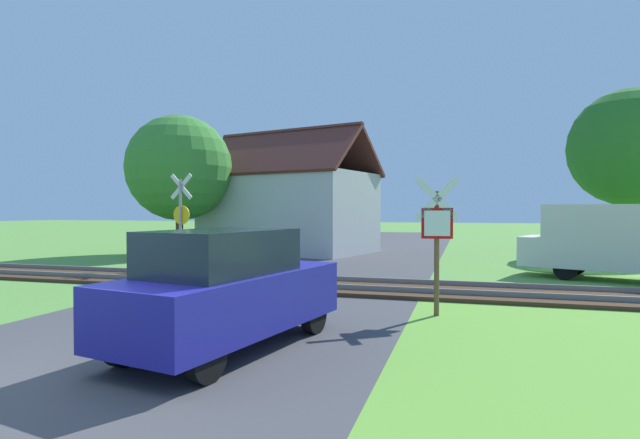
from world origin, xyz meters
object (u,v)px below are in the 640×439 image
object	(u,v)px
tree_left	(179,168)
mail_truck	(618,238)
crossing_sign_far	(181,215)
stop_sign_near	(437,234)
tree_far	(630,148)
parked_car	(228,289)
house	(288,209)

from	to	relation	value
tree_left	mail_truck	bearing A→B (deg)	-13.52
mail_truck	crossing_sign_far	bearing A→B (deg)	118.55
stop_sign_near	tree_far	xyz separation A→B (m)	(7.71, 15.86, 3.32)
tree_far	parked_car	distance (m)	22.19
house	tree_far	xyz separation A→B (m)	(15.64, 2.47, 2.82)
stop_sign_near	crossing_sign_far	size ratio (longest dim) A/B	0.83
crossing_sign_far	tree_far	bearing A→B (deg)	41.44
parked_car	tree_left	bearing A→B (deg)	135.69
tree_left	tree_far	size ratio (longest dim) A/B	0.86
stop_sign_near	tree_far	distance (m)	17.94
house	mail_truck	distance (m)	14.52
crossing_sign_far	mail_truck	xyz separation A→B (m)	(13.38, 1.91, -0.67)
tree_left	mail_truck	distance (m)	17.93
crossing_sign_far	house	size ratio (longest dim) A/B	0.36
crossing_sign_far	mail_truck	bearing A→B (deg)	14.88
crossing_sign_far	parked_car	xyz separation A→B (m)	(5.67, -7.85, -1.01)
stop_sign_near	parked_car	distance (m)	4.37
stop_sign_near	tree_left	bearing A→B (deg)	-48.04
crossing_sign_far	tree_left	distance (m)	7.48
house	parked_car	xyz separation A→B (m)	(5.07, -16.62, -1.21)
house	tree_far	size ratio (longest dim) A/B	1.22
parked_car	stop_sign_near	bearing A→B (deg)	59.77
stop_sign_near	tree_far	bearing A→B (deg)	-123.18
tree_far	mail_truck	world-z (taller)	tree_far
house	mail_truck	bearing A→B (deg)	-14.19
stop_sign_near	tree_far	world-z (taller)	tree_far
crossing_sign_far	tree_left	size ratio (longest dim) A/B	0.51
tree_far	mail_truck	size ratio (longest dim) A/B	1.45
house	parked_car	distance (m)	17.42
stop_sign_near	tree_left	distance (m)	16.52
house	tree_left	bearing A→B (deg)	-134.48
stop_sign_near	tree_left	size ratio (longest dim) A/B	0.42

